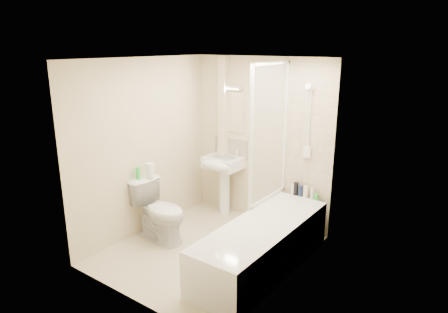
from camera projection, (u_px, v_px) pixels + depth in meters
The scene contains 25 objects.
floor at pixel (208, 251), 5.12m from camera, with size 2.50×2.50×0.00m, color beige.
wall_back at pixel (261, 141), 5.76m from camera, with size 2.20×0.02×2.40m, color beige.
wall_left at pixel (143, 148), 5.42m from camera, with size 0.02×2.50×2.40m, color beige.
wall_right at pixel (289, 179), 4.17m from camera, with size 0.02×2.50×2.40m, color beige.
ceiling at pixel (206, 59), 4.46m from camera, with size 2.20×2.50×0.02m, color white.
tile_back at pixel (309, 133), 5.27m from camera, with size 0.70×0.01×1.75m, color beige.
tile_right at pixel (293, 156), 4.18m from camera, with size 0.01×2.10×1.75m, color beige.
pipe_boxing at pixel (224, 136), 6.07m from camera, with size 0.12×0.12×2.40m, color beige.
splashback at pixel (231, 148), 6.10m from camera, with size 0.60×0.01×0.30m, color beige.
mirror at pixel (231, 112), 5.95m from camera, with size 0.46×0.01×0.60m, color white.
strip_light at pixel (230, 87), 5.83m from camera, with size 0.42×0.07×0.07m, color silver.
bathtub at pixel (262, 244), 4.68m from camera, with size 0.70×2.10×0.55m.
shower_screen at pixel (270, 134), 5.12m from camera, with size 0.04×0.92×1.80m.
shower_fixture at pixel (308, 124), 5.20m from camera, with size 0.10×0.16×0.99m.
pedestal_sink at pixel (222, 169), 6.00m from camera, with size 0.54×0.49×1.05m.
bottle_white_a at pixel (293, 189), 5.52m from camera, with size 0.06×0.06×0.15m, color silver.
bottle_black_b at pixel (296, 189), 5.49m from camera, with size 0.07×0.07×0.18m, color black.
bottle_blue at pixel (301, 191), 5.45m from camera, with size 0.06×0.06×0.14m, color #122151.
bottle_cream at pixel (306, 192), 5.41m from camera, with size 0.06×0.06×0.16m, color #FBEFC2.
bottle_white_b at pixel (312, 193), 5.35m from camera, with size 0.05×0.05×0.15m, color silver.
bottle_green at pixel (316, 197), 5.33m from camera, with size 0.06×0.06×0.08m, color green.
toilet at pixel (160, 211), 5.33m from camera, with size 0.83×0.51×0.82m, color white.
toilet_roll_lower at pixel (150, 174), 5.38m from camera, with size 0.10×0.10×0.10m, color white.
toilet_roll_upper at pixel (150, 167), 5.35m from camera, with size 0.12×0.12×0.10m, color white.
green_bottle at pixel (138, 173), 5.30m from camera, with size 0.06×0.06×0.16m, color green.
Camera 1 is at (2.87, -3.59, 2.57)m, focal length 32.00 mm.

